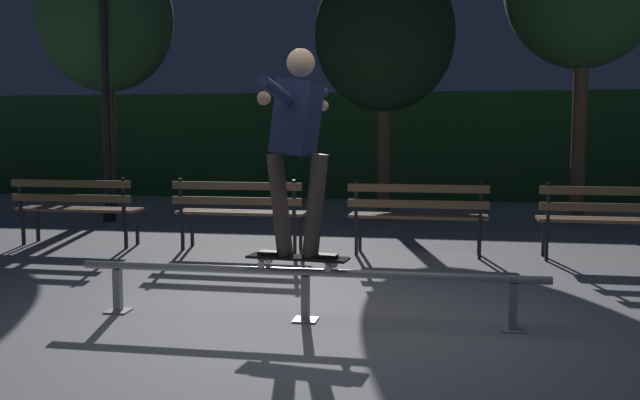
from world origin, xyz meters
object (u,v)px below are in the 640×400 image
skateboarder (298,135)px  park_bench_right_center (418,210)px  park_bench_rightmost (613,214)px  park_bench_leftmost (76,204)px  tree_far_left (106,19)px  park_bench_left_center (239,207)px  tree_behind_benches (385,35)px  skateboard (298,258)px  grind_rail (305,281)px  lamp_post_left (105,66)px

skateboarder → park_bench_right_center: skateboarder is taller
skateboarder → park_bench_rightmost: skateboarder is taller
park_bench_leftmost → tree_far_left: 4.66m
park_bench_left_center → tree_far_left: 5.63m
park_bench_rightmost → tree_behind_benches: (-2.84, 3.44, 2.46)m
tree_behind_benches → park_bench_right_center: bearing=-78.5°
tree_behind_benches → tree_far_left: size_ratio=0.91×
park_bench_left_center → park_bench_rightmost: same height
skateboarder → park_bench_left_center: bearing=114.3°
skateboard → tree_behind_benches: bearing=89.2°
grind_rail → park_bench_leftmost: (-3.56, 3.01, 0.23)m
park_bench_left_center → tree_behind_benches: size_ratio=0.38×
skateboarder → park_bench_right_center: (0.78, 3.01, -0.88)m
park_bench_left_center → skateboarder: bearing=-65.7°
tree_far_left → lamp_post_left: size_ratio=1.20×
grind_rail → park_bench_right_center: size_ratio=2.24×
skateboard → park_bench_right_center: park_bench_right_center is taller
park_bench_leftmost → grind_rail: bearing=-40.3°
park_bench_left_center → tree_far_left: bearing=134.6°
park_bench_leftmost → park_bench_left_center: (2.14, 0.00, 0.00)m
park_bench_left_center → park_bench_right_center: 2.14m
park_bench_right_center → tree_behind_benches: size_ratio=0.38×
skateboard → skateboarder: (0.00, -0.00, 0.94)m
tree_behind_benches → tree_far_left: tree_far_left is taller
park_bench_leftmost → lamp_post_left: lamp_post_left is taller
park_bench_left_center → lamp_post_left: 4.22m
park_bench_right_center → tree_far_left: bearing=148.1°
lamp_post_left → park_bench_left_center: bearing=-39.3°
skateboarder → tree_far_left: bearing=126.4°
grind_rail → park_bench_rightmost: (2.86, 3.01, 0.23)m
park_bench_leftmost → park_bench_rightmost: size_ratio=1.00×
skateboarder → park_bench_right_center: size_ratio=0.97×
skateboard → tree_behind_benches: (0.08, 6.45, 2.52)m
skateboarder → tree_far_left: size_ratio=0.33×
skateboard → park_bench_leftmost: size_ratio=0.50×
park_bench_left_center → lamp_post_left: lamp_post_left is taller
skateboarder → tree_far_left: (-4.76, 6.46, 1.98)m
park_bench_right_center → lamp_post_left: bearing=154.8°
park_bench_leftmost → tree_behind_benches: size_ratio=0.38×
skateboarder → park_bench_rightmost: 4.29m
park_bench_leftmost → park_bench_rightmost: same height
skateboarder → lamp_post_left: (-4.25, 5.38, 1.07)m
grind_rail → park_bench_rightmost: 4.16m
park_bench_leftmost → park_bench_right_center: 4.28m
skateboard → lamp_post_left: lamp_post_left is taller
park_bench_leftmost → tree_behind_benches: 5.54m
grind_rail → lamp_post_left: bearing=128.7°
skateboard → park_bench_right_center: bearing=75.4°
grind_rail → tree_far_left: (-4.82, 6.46, 3.09)m
park_bench_rightmost → tree_far_left: 8.89m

